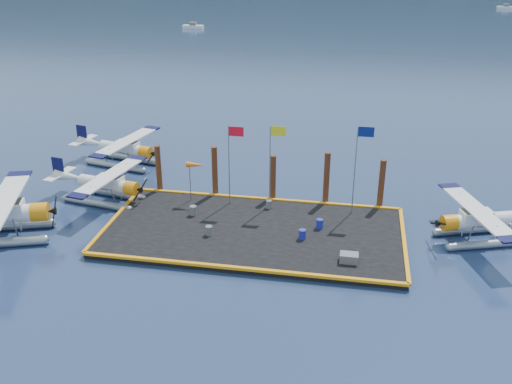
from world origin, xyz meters
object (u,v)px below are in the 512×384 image
drum_1 (302,234)px  piling_0 (159,170)px  piling_3 (326,180)px  seaplane_c (124,151)px  flagpole_yellow (273,154)px  windsock (196,166)px  drum_5 (269,204)px  seaplane_d (480,223)px  piling_4 (381,186)px  crate (349,258)px  piling_1 (215,173)px  flagpole_red (232,153)px  piling_2 (273,179)px  drum_0 (193,211)px  drum_4 (320,224)px  drum_3 (209,231)px  flagpole_blue (359,157)px  seaplane_b (107,186)px

drum_1 → piling_0: size_ratio=0.17×
piling_3 → seaplane_c: bearing=163.7°
piling_0 → piling_3: piling_3 is taller
flagpole_yellow → windsock: (-5.73, 0.00, -1.28)m
drum_5 → seaplane_d: bearing=-6.6°
seaplane_c → flagpole_yellow: flagpole_yellow is taller
piling_4 → drum_5: bearing=-166.8°
crate → flagpole_yellow: 9.78m
drum_5 → piling_1: 5.06m
flagpole_red → piling_0: flagpole_red is taller
piling_1 → piling_3: bearing=0.0°
crate → drum_5: bearing=132.4°
drum_1 → piling_2: size_ratio=0.17×
crate → piling_3: 8.83m
drum_0 → piling_1: size_ratio=0.16×
drum_1 → drum_4: bearing=59.5°
piling_1 → drum_3: bearing=-79.7°
seaplane_d → piling_2: bearing=57.4°
drum_4 → piling_2: (-3.90, 4.37, 1.17)m
seaplane_d → piling_3: bearing=52.4°
drum_1 → flagpole_red: flagpole_red is taller
drum_4 → drum_5: bearing=147.4°
windsock → piling_3: size_ratio=0.73×
seaplane_d → drum_1: 11.80m
flagpole_red → flagpole_yellow: flagpole_yellow is taller
piling_0 → piling_1: size_ratio=0.95×
flagpole_red → drum_0: bearing=-134.9°
flagpole_red → piling_0: (-6.21, 1.60, -2.40)m
flagpole_yellow → piling_4: 8.35m
drum_3 → piling_3: bearing=42.3°
drum_1 → drum_3: drum_1 is taller
drum_3 → crate: drum_3 is taller
drum_4 → flagpole_yellow: size_ratio=0.11×
seaplane_c → drum_5: bearing=75.7°
seaplane_c → piling_4: piling_4 is taller
drum_0 → drum_1: size_ratio=1.04×
seaplane_d → flagpole_blue: bearing=57.9°
piling_3 → flagpole_blue: bearing=-36.1°
seaplane_c → drum_0: size_ratio=12.86×
drum_3 → piling_3: piling_3 is taller
flagpole_red → piling_4: 11.17m
seaplane_b → drum_4: (16.28, -2.14, -0.60)m
flagpole_blue → piling_4: (1.80, 1.60, -2.69)m
flagpole_red → piling_2: size_ratio=1.58×
seaplane_b → flagpole_blue: 18.89m
drum_1 → piling_0: 13.41m
piling_0 → seaplane_b: bearing=-146.6°
drum_0 → piling_1: 4.23m
piling_1 → flagpole_red: bearing=-43.2°
windsock → piling_3: 9.72m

